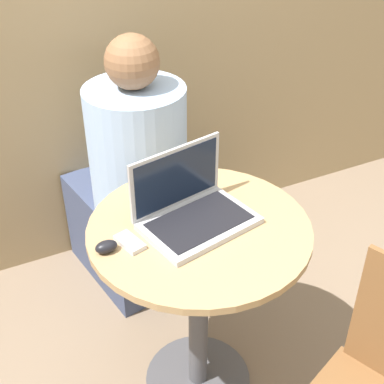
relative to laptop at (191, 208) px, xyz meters
name	(u,v)px	position (x,y,z in m)	size (l,w,h in m)	color
ground_plane	(198,380)	(0.01, -0.04, -0.82)	(12.00, 12.00, 0.00)	#7F6B56
round_table	(199,275)	(0.01, -0.04, -0.26)	(0.71, 0.71, 0.77)	#4C4C51
laptop	(191,208)	(0.00, 0.00, 0.00)	(0.38, 0.30, 0.23)	#B7B7BC
cell_phone	(130,242)	(-0.22, -0.03, -0.04)	(0.08, 0.11, 0.02)	silver
computer_mouse	(106,247)	(-0.29, -0.03, -0.03)	(0.07, 0.04, 0.04)	black
person_seated	(133,191)	(0.02, 0.63, -0.32)	(0.46, 0.64, 1.21)	#3D4766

